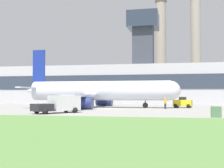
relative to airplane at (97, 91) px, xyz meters
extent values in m
plane|color=#999691|center=(3.02, -3.69, -2.82)|extent=(400.00, 400.00, 0.00)
cube|color=#B2B2B7|center=(3.02, 29.35, 2.02)|extent=(88.53, 14.16, 9.67)
cube|color=#2D3847|center=(3.02, 22.22, 2.50)|extent=(86.76, 0.16, 3.48)
cube|color=#383D47|center=(4.76, 29.35, 6.99)|extent=(5.29, 5.29, 19.62)
cube|color=#283342|center=(4.76, 29.35, 18.92)|extent=(7.94, 7.94, 4.23)
cylinder|color=gray|center=(7.76, 58.18, 14.71)|extent=(3.59, 3.59, 35.05)
cylinder|color=#4C4C51|center=(7.76, 58.18, 32.77)|extent=(4.12, 4.12, 1.08)
cylinder|color=gray|center=(19.64, 58.55, 15.00)|extent=(3.46, 3.46, 35.63)
cylinder|color=silver|center=(0.43, 0.00, 0.13)|extent=(24.27, 3.33, 3.33)
sphere|color=silver|center=(12.57, 0.00, 0.13)|extent=(3.16, 3.16, 3.16)
cone|color=silver|center=(-11.70, 0.00, 0.13)|extent=(3.66, 3.16, 3.16)
cube|color=navy|center=(-11.00, 0.00, 4.66)|extent=(2.33, 0.24, 5.75)
cube|color=silver|center=(-11.15, -3.63, 0.62)|extent=(0.91, 7.26, 0.20)
cube|color=silver|center=(-11.15, 3.63, 0.62)|extent=(0.91, 7.26, 0.20)
cube|color=silver|center=(-0.78, -6.72, -0.71)|extent=(2.02, 12.10, 0.36)
cube|color=silver|center=(-0.78, 6.72, -0.71)|extent=(2.02, 12.10, 0.36)
cylinder|color=navy|center=(-0.48, -7.11, -1.80)|extent=(3.15, 1.89, 1.89)
cylinder|color=navy|center=(-0.48, 7.11, -1.80)|extent=(3.15, 1.89, 1.89)
cylinder|color=#59595B|center=(8.32, 0.00, -1.53)|extent=(0.20, 0.20, 1.65)
sphere|color=black|center=(8.32, 0.00, -2.36)|extent=(0.92, 0.92, 0.92)
cylinder|color=#59595B|center=(-1.99, -2.26, -1.53)|extent=(0.20, 0.20, 1.65)
sphere|color=black|center=(-1.99, -2.26, -2.36)|extent=(0.92, 0.92, 0.92)
cylinder|color=#59595B|center=(-1.99, 2.26, -1.53)|extent=(0.20, 0.20, 1.65)
sphere|color=black|center=(-1.99, 2.26, -2.36)|extent=(0.92, 0.92, 0.92)
cube|color=yellow|center=(14.48, 2.44, -1.99)|extent=(3.35, 2.63, 1.05)
cube|color=black|center=(14.48, 2.44, -1.21)|extent=(1.29, 1.68, 0.50)
sphere|color=black|center=(15.38, 1.24, -2.48)|extent=(0.68, 0.68, 0.68)
sphere|color=black|center=(15.70, 3.30, -2.48)|extent=(0.68, 0.68, 0.68)
sphere|color=black|center=(13.27, 1.57, -2.48)|extent=(0.68, 0.68, 0.68)
sphere|color=black|center=(13.58, 3.63, -2.48)|extent=(0.68, 0.68, 0.68)
cube|color=#232328|center=(-1.92, -18.20, -2.07)|extent=(2.89, 2.89, 0.87)
cube|color=silver|center=(-0.10, -15.67, -1.58)|extent=(3.75, 4.10, 1.84)
sphere|color=black|center=(-2.80, -17.75, -2.47)|extent=(0.70, 0.70, 0.70)
sphere|color=black|center=(-1.21, -18.89, -2.47)|extent=(0.70, 0.70, 0.70)
sphere|color=black|center=(-0.38, -14.37, -2.47)|extent=(0.70, 0.70, 0.70)
sphere|color=black|center=(1.21, -15.52, -2.47)|extent=(0.70, 0.70, 0.70)
cylinder|color=#23283D|center=(11.75, -2.78, -2.38)|extent=(0.45, 0.45, 0.87)
cylinder|color=#F2A514|center=(11.75, -2.78, -1.60)|extent=(0.56, 0.56, 0.69)
sphere|color=tan|center=(11.75, -2.78, -1.14)|extent=(0.24, 0.24, 0.24)
cube|color=#4C724C|center=(17.45, -20.05, -2.26)|extent=(0.98, 0.59, 1.10)
camera|label=1|loc=(13.87, -52.38, -0.51)|focal=50.00mm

